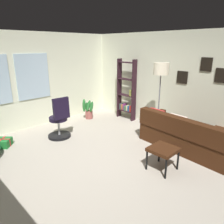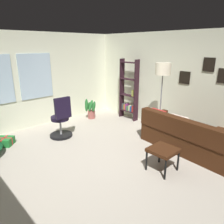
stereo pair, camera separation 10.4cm
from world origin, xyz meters
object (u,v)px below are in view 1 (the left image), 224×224
Objects in this scene: gift_box_green at (2,143)px; floor_lamp at (161,74)px; potted_plant at (88,110)px; bookshelf at (127,93)px; office_chair at (60,122)px; couch at (195,137)px; footstool at (163,151)px.

floor_lamp is (3.05, -2.12, 1.47)m from gift_box_green.
potted_plant is (-0.44, 2.25, -1.28)m from floor_lamp.
floor_lamp is at bearing -106.95° from bookshelf.
potted_plant is (1.40, 0.63, -0.13)m from office_chair.
couch is 1.20× the size of bookshelf.
bookshelf reaches higher than potted_plant.
floor_lamp reaches higher than office_chair.
couch is 1.22m from footstool.
bookshelf is at bearing -4.01° from office_chair.
footstool is at bearing 178.25° from couch.
office_chair is at bearing 102.48° from footstool.
footstool reaches higher than gift_box_green.
floor_lamp is at bearing 37.39° from footstool.
couch is at bearing -46.23° from gift_box_green.
footstool is 0.45× the size of office_chair.
gift_box_green is at bearing 145.22° from floor_lamp.
floor_lamp is at bearing -34.78° from gift_box_green.
couch is 3.17m from office_chair.
office_chair is (-0.57, 2.58, 0.03)m from footstool.
floor_lamp is (1.27, 0.97, 1.18)m from footstool.
couch is 4.33m from gift_box_green.
couch reaches higher than footstool.
couch is at bearing -83.22° from potted_plant.
couch is at bearing -93.20° from floor_lamp.
potted_plant is at bearing 75.62° from footstool.
floor_lamp reaches higher than couch.
gift_box_green is at bearing 169.22° from bookshelf.
couch is at bearing -1.75° from footstool.
office_chair is 0.57× the size of bookshelf.
office_chair is 1.54m from potted_plant.
office_chair reaches higher than gift_box_green.
floor_lamp reaches higher than footstool.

